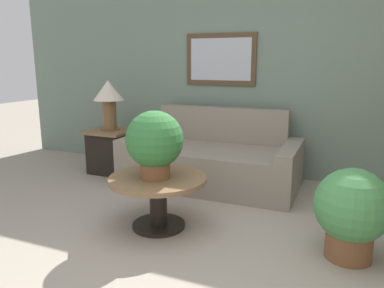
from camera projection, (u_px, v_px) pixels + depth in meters
The scene contains 7 objects.
wall_back at pixel (273, 71), 4.49m from camera, with size 7.49×0.09×2.60m.
couch_main at pixel (212, 161), 4.37m from camera, with size 1.98×1.00×0.86m.
coffee_table at pixel (158, 191), 3.21m from camera, with size 0.84×0.84×0.46m.
side_table at pixel (111, 150), 4.85m from camera, with size 0.54×0.54×0.56m.
table_lamp at pixel (109, 97), 4.69m from camera, with size 0.38×0.38×0.63m.
potted_plant_on_table at pixel (155, 142), 3.09m from camera, with size 0.48×0.48×0.57m.
potted_plant_floor at pixel (352, 211), 2.68m from camera, with size 0.54×0.54×0.68m.
Camera 1 is at (0.86, -1.93, 1.42)m, focal length 35.00 mm.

